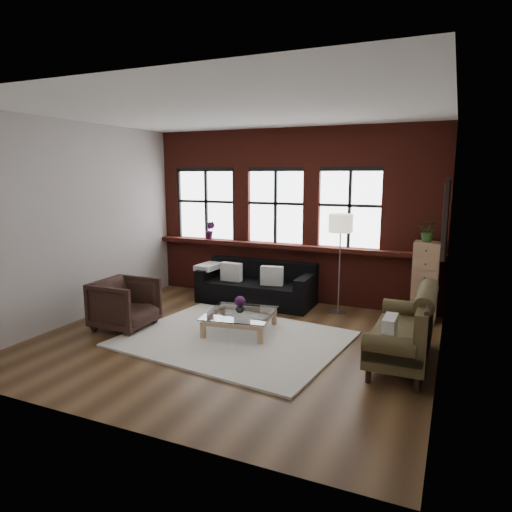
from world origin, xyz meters
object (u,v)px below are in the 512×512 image
at_px(dark_sofa, 256,283).
at_px(floor_lamp, 340,260).
at_px(vintage_settee, 402,327).
at_px(drawer_chest, 425,281).
at_px(coffee_table, 240,323).
at_px(vase, 240,308).
at_px(armchair, 125,304).

relative_size(dark_sofa, floor_lamp, 1.14).
distance_m(vintage_settee, drawer_chest, 1.95).
height_order(vintage_settee, floor_lamp, floor_lamp).
relative_size(dark_sofa, coffee_table, 2.18).
xyz_separation_m(dark_sofa, floor_lamp, (1.55, -0.02, 0.55)).
bearing_deg(floor_lamp, vase, -125.90).
height_order(vintage_settee, vase, vintage_settee).
height_order(coffee_table, drawer_chest, drawer_chest).
bearing_deg(drawer_chest, floor_lamp, -170.16).
bearing_deg(coffee_table, armchair, -163.25).
height_order(armchair, drawer_chest, drawer_chest).
height_order(drawer_chest, floor_lamp, floor_lamp).
bearing_deg(vintage_settee, armchair, -174.81).
relative_size(vintage_settee, coffee_table, 1.80).
height_order(armchair, floor_lamp, floor_lamp).
relative_size(dark_sofa, drawer_chest, 1.64).
distance_m(armchair, coffee_table, 1.82).
xyz_separation_m(vintage_settee, vase, (-2.34, 0.15, -0.08)).
xyz_separation_m(dark_sofa, vase, (0.43, -1.57, 0.00)).
xyz_separation_m(armchair, coffee_table, (1.73, 0.52, -0.23)).
xyz_separation_m(vase, drawer_chest, (2.49, 1.79, 0.26)).
height_order(vintage_settee, coffee_table, vintage_settee).
bearing_deg(dark_sofa, armchair, -121.89).
xyz_separation_m(vintage_settee, coffee_table, (-2.34, 0.15, -0.32)).
relative_size(armchair, floor_lamp, 0.46).
xyz_separation_m(vase, floor_lamp, (1.12, 1.55, 0.54)).
bearing_deg(drawer_chest, coffee_table, -144.28).
bearing_deg(vase, coffee_table, 135.00).
relative_size(armchair, coffee_table, 0.87).
bearing_deg(floor_lamp, coffee_table, -125.90).
height_order(armchair, coffee_table, armchair).
distance_m(armchair, drawer_chest, 4.81).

